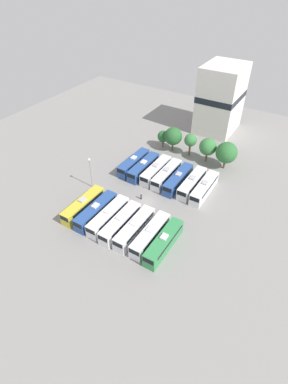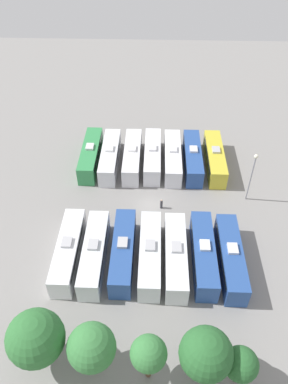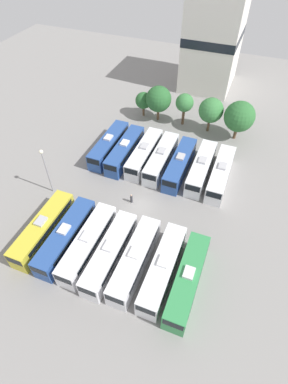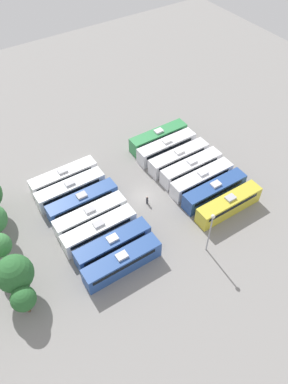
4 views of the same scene
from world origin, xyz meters
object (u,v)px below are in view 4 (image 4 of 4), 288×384
object	(u,v)px
light_pole	(211,227)
bus_9	(99,230)
bus_12	(71,190)
bus_10	(90,216)
tree_0	(23,299)
tree_1	(14,273)
bus_11	(82,202)
bus_6	(158,137)
bus_13	(64,177)
bus_0	(229,204)
bus_3	(191,168)
bus_8	(113,245)
bus_2	(202,179)
bus_7	(122,262)
bus_4	(179,158)
worker_person	(147,200)
bus_1	(214,191)
bus_5	(166,147)

from	to	relation	value
light_pole	bus_9	bearing A→B (deg)	48.48
bus_12	bus_10	bearing A→B (deg)	-179.07
bus_10	tree_0	world-z (taller)	tree_0
tree_1	bus_11	bearing A→B (deg)	-57.74
tree_0	bus_9	bearing A→B (deg)	-68.03
bus_6	bus_13	distance (m)	19.69
bus_0	bus_3	bearing A→B (deg)	-1.17
bus_8	bus_6	bearing A→B (deg)	-49.63
bus_0	bus_2	bearing A→B (deg)	0.48
bus_3	light_pole	bearing A→B (deg)	150.53
bus_7	bus_11	distance (m)	13.17
bus_4	worker_person	world-z (taller)	bus_4
bus_8	bus_9	world-z (taller)	same
worker_person	bus_0	bearing A→B (deg)	-130.53
bus_3	bus_11	world-z (taller)	same
bus_0	bus_10	xyz separation A→B (m)	(9.95, 19.67, 0.00)
bus_0	light_pole	world-z (taller)	light_pole
bus_1	tree_1	size ratio (longest dim) A/B	1.67
bus_5	bus_7	bearing A→B (deg)	130.46
bus_2	tree_1	distance (m)	33.23
bus_10	tree_1	world-z (taller)	tree_1
bus_4	bus_2	bearing A→B (deg)	-179.93
bus_4	light_pole	world-z (taller)	light_pole
light_pole	bus_4	bearing A→B (deg)	-23.85
bus_10	worker_person	distance (m)	9.82
worker_person	bus_8	bearing A→B (deg)	118.66
bus_1	bus_3	distance (m)	6.48
bus_9	bus_4	bearing A→B (deg)	-71.93
bus_9	bus_10	xyz separation A→B (m)	(3.13, -0.16, 0.00)
bus_10	bus_12	xyz separation A→B (m)	(6.85, 0.11, 0.00)
bus_3	bus_12	distance (m)	21.11
bus_1	bus_13	size ratio (longest dim) A/B	1.00
bus_13	bus_6	bearing A→B (deg)	-90.00
bus_7	bus_11	xyz separation A→B (m)	(13.16, -0.45, 0.00)
bus_3	tree_1	world-z (taller)	tree_1
bus_2	worker_person	distance (m)	10.14
bus_8	bus_12	distance (m)	13.41
bus_1	bus_12	bearing A→B (deg)	56.17
bus_6	light_pole	distance (m)	25.52
bus_11	worker_person	distance (m)	10.54
bus_8	bus_9	xyz separation A→B (m)	(3.43, 0.41, 0.00)
bus_6	bus_12	size ratio (longest dim) A/B	1.00
bus_11	bus_12	distance (m)	3.53
bus_7	bus_10	world-z (taller)	same
bus_3	bus_7	world-z (taller)	same
bus_13	bus_10	bearing A→B (deg)	179.22
bus_6	light_pole	xyz separation A→B (m)	(-23.98, 7.83, 3.83)
bus_4	bus_5	distance (m)	3.59
bus_3	bus_7	size ratio (longest dim) A/B	1.00
bus_8	bus_12	size ratio (longest dim) A/B	1.00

